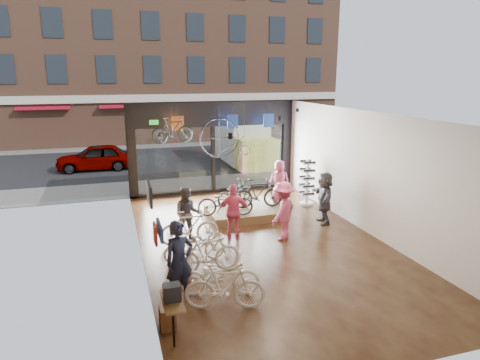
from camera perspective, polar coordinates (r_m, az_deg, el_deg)
name	(u,v)px	position (r m, az deg, el deg)	size (l,w,h in m)	color
ground_plane	(261,243)	(12.93, 2.85, -8.39)	(7.00, 12.00, 0.04)	black
ceiling	(263,114)	(12.01, 3.07, 8.82)	(7.00, 12.00, 0.04)	black
wall_left	(137,190)	(11.64, -13.56, -1.34)	(0.04, 12.00, 3.80)	#A96133
wall_right	(368,173)	(13.91, 16.71, 0.94)	(0.04, 12.00, 3.80)	beige
wall_back	(393,269)	(7.29, 19.72, -11.11)	(7.00, 0.04, 3.80)	beige
storefront	(213,148)	(17.97, -3.63, 4.33)	(7.00, 0.26, 3.80)	black
exit_sign	(154,122)	(17.30, -11.41, 7.55)	(0.35, 0.06, 0.18)	#198C26
street_road	(179,155)	(27.00, -8.09, 3.33)	(30.00, 18.00, 0.02)	black
sidewalk_near	(207,183)	(19.49, -4.38, -0.46)	(30.00, 2.40, 0.12)	slate
sidewalk_far	(170,144)	(30.89, -9.29, 4.74)	(30.00, 2.00, 0.12)	slate
opposite_building	(161,44)	(33.06, -10.43, 17.36)	(26.00, 5.00, 14.00)	brown
street_car	(96,157)	(23.62, -18.66, 2.91)	(1.60, 3.97, 1.35)	gray
box_truck	(246,143)	(23.65, 0.77, 5.00)	(2.07, 6.21, 2.45)	silver
floor_bike_1	(225,287)	(9.32, -2.04, -14.02)	(0.49, 1.72, 1.04)	beige
floor_bike_2	(219,276)	(9.86, -2.79, -12.62)	(0.64, 1.82, 0.96)	beige
floor_bike_3	(207,254)	(10.89, -4.41, -9.76)	(0.49, 1.72, 1.04)	beige
floor_bike_4	(194,246)	(11.59, -6.09, -8.74)	(0.58, 1.66, 0.87)	beige
floor_bike_5	(190,227)	(12.68, -6.74, -6.30)	(0.49, 1.74, 1.05)	beige
display_platform	(243,213)	(15.06, 0.34, -4.41)	(2.40, 1.80, 0.30)	brown
display_bike_left	(225,202)	(14.18, -1.97, -2.92)	(0.64, 1.83, 0.96)	black
display_bike_mid	(258,193)	(15.01, 2.44, -1.79)	(0.49, 1.75, 1.05)	black
display_bike_right	(234,193)	(15.44, -0.76, -1.71)	(0.56, 1.62, 0.85)	black
customer_0	(179,261)	(9.58, -8.09, -10.67)	(0.67, 0.44, 1.84)	#161C33
customer_1	(188,215)	(12.80, -7.01, -4.60)	(0.82, 0.64, 1.68)	#3F3F44
customer_2	(234,212)	(12.91, -0.83, -4.26)	(1.00, 0.42, 1.71)	#CC4C72
customer_3	(283,211)	(12.90, 5.77, -4.15)	(1.16, 0.67, 1.80)	#CC4C72
customer_4	(279,181)	(16.71, 5.26, -0.18)	(0.81, 0.53, 1.67)	#CC4C72
customer_5	(324,198)	(14.55, 11.19, -2.33)	(1.63, 0.52, 1.76)	#3F3F44
sunglasses_rack	(307,183)	(16.46, 8.91, -0.36)	(0.52, 0.42, 1.75)	white
wall_merch	(159,265)	(8.55, -10.71, -11.11)	(0.40, 2.40, 2.60)	navy
penny_farthing	(228,139)	(16.32, -1.67, 5.51)	(1.89, 0.06, 1.51)	black
hung_bike	(172,130)	(15.71, -9.00, 6.58)	(0.45, 1.58, 0.95)	black
jersey_left	(178,123)	(16.73, -8.27, 7.48)	(0.45, 0.03, 0.55)	#CC5919
jersey_mid	(233,122)	(17.21, -0.97, 7.79)	(0.45, 0.03, 0.55)	#1E3F99
jersey_right	(268,120)	(17.69, 3.82, 7.93)	(0.45, 0.03, 0.55)	#1E3F99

